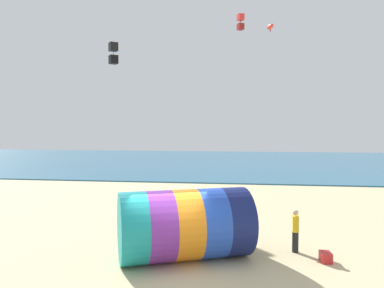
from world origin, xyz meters
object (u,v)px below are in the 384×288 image
object	(u,v)px
kite_red_parafoil	(270,27)
cooler_box	(326,257)
kite_red_box	(241,22)
giant_inflatable_tube	(185,224)
kite_black_box	(113,53)
kite_handler	(295,231)

from	to	relation	value
kite_red_parafoil	cooler_box	size ratio (longest dim) A/B	1.44
kite_red_box	cooler_box	xyz separation A→B (m)	(3.16, -13.50, -12.07)
giant_inflatable_tube	kite_red_parafoil	xyz separation A→B (m)	(3.33, 5.30, 8.37)
giant_inflatable_tube	cooler_box	distance (m)	5.14
kite_black_box	giant_inflatable_tube	bearing A→B (deg)	-60.14
kite_black_box	kite_handler	bearing A→B (deg)	-44.39
kite_red_box	cooler_box	world-z (taller)	kite_red_box
giant_inflatable_tube	kite_black_box	distance (m)	16.41
kite_red_box	kite_black_box	bearing A→B (deg)	-168.51
kite_red_box	kite_red_parafoil	bearing A→B (deg)	-80.16
kite_handler	kite_black_box	bearing A→B (deg)	135.61
kite_red_box	kite_red_parafoil	size ratio (longest dim) A/B	1.58
giant_inflatable_tube	kite_red_parafoil	size ratio (longest dim) A/B	7.10
kite_black_box	kite_red_parafoil	xyz separation A→B (m)	(10.27, -6.77, -0.30)
kite_black_box	cooler_box	distance (m)	19.37
kite_handler	kite_red_box	size ratio (longest dim) A/B	1.39
kite_red_box	kite_handler	bearing A→B (deg)	-79.93
kite_red_box	kite_red_parafoil	distance (m)	9.07
kite_handler	cooler_box	world-z (taller)	kite_handler
giant_inflatable_tube	kite_red_box	size ratio (longest dim) A/B	4.49
kite_black_box	kite_red_box	size ratio (longest dim) A/B	1.33
kite_black_box	cooler_box	xyz separation A→B (m)	(11.95, -11.72, -9.76)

